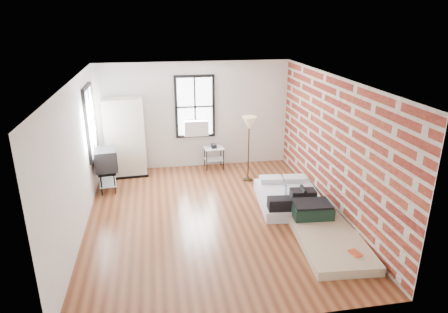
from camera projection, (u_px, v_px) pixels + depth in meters
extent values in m
plane|color=#552916|center=(212.00, 217.00, 8.17)|extent=(6.00, 6.00, 0.00)
cube|color=silver|center=(195.00, 116.00, 10.47)|extent=(5.00, 0.01, 2.80)
cube|color=silver|center=(247.00, 233.00, 4.92)|extent=(5.00, 0.01, 2.80)
cube|color=silver|center=(76.00, 161.00, 7.29)|extent=(0.01, 6.00, 2.80)
cube|color=maroon|center=(333.00, 146.00, 8.10)|extent=(0.02, 6.00, 2.80)
cube|color=white|center=(211.00, 80.00, 7.22)|extent=(5.00, 6.00, 0.01)
cube|color=white|center=(195.00, 107.00, 10.34)|extent=(0.90, 0.02, 1.50)
cube|color=black|center=(176.00, 107.00, 10.28)|extent=(0.07, 0.08, 1.64)
cube|color=black|center=(213.00, 106.00, 10.44)|extent=(0.07, 0.08, 1.64)
cube|color=black|center=(194.00, 76.00, 10.09)|extent=(0.90, 0.08, 0.07)
cube|color=black|center=(196.00, 135.00, 10.63)|extent=(0.90, 0.08, 0.07)
cube|color=black|center=(195.00, 107.00, 10.33)|extent=(0.04, 0.02, 1.50)
cube|color=black|center=(195.00, 107.00, 10.33)|extent=(0.90, 0.02, 0.04)
cube|color=white|center=(196.00, 128.00, 10.41)|extent=(0.62, 0.30, 0.40)
cube|color=white|center=(91.00, 122.00, 8.88)|extent=(0.02, 0.90, 1.50)
cube|color=black|center=(87.00, 128.00, 8.42)|extent=(0.08, 0.07, 1.64)
cube|color=black|center=(93.00, 117.00, 9.32)|extent=(0.08, 0.07, 1.64)
cube|color=black|center=(86.00, 87.00, 8.61)|extent=(0.08, 0.90, 0.07)
cube|color=black|center=(94.00, 156.00, 9.14)|extent=(0.08, 0.90, 0.07)
cube|color=black|center=(91.00, 122.00, 8.88)|extent=(0.02, 0.04, 1.50)
cube|color=black|center=(91.00, 122.00, 8.88)|extent=(0.02, 0.90, 0.04)
cube|color=white|center=(289.00, 199.00, 8.73)|extent=(1.47, 1.89, 0.23)
cube|color=white|center=(271.00, 179.00, 9.31)|extent=(0.54, 0.38, 0.11)
cube|color=white|center=(294.00, 179.00, 9.34)|extent=(0.54, 0.38, 0.11)
cube|color=black|center=(303.00, 196.00, 8.27)|extent=(0.54, 0.35, 0.28)
cylinder|color=black|center=(303.00, 189.00, 8.21)|extent=(0.11, 0.33, 0.07)
cube|color=black|center=(279.00, 204.00, 7.97)|extent=(0.47, 0.32, 0.24)
cylinder|color=silver|center=(286.00, 191.00, 8.61)|extent=(0.06, 0.06, 0.20)
cylinder|color=#173BA6|center=(286.00, 186.00, 8.57)|extent=(0.03, 0.03, 0.03)
cube|color=#C7B18F|center=(329.00, 239.00, 7.22)|extent=(1.25, 2.16, 0.16)
cube|color=black|center=(311.00, 210.00, 7.86)|extent=(0.81, 0.60, 0.24)
cube|color=black|center=(312.00, 204.00, 7.81)|extent=(0.76, 0.56, 0.04)
cube|color=#C1431E|center=(355.00, 253.00, 6.65)|extent=(0.19, 0.25, 0.03)
cube|color=black|center=(128.00, 173.00, 10.32)|extent=(1.04, 0.64, 0.06)
cube|color=beige|center=(125.00, 137.00, 9.98)|extent=(1.00, 0.59, 1.94)
cylinder|color=black|center=(207.00, 161.00, 10.46)|extent=(0.02, 0.02, 0.57)
cylinder|color=black|center=(224.00, 160.00, 10.55)|extent=(0.02, 0.02, 0.57)
cylinder|color=black|center=(205.00, 157.00, 10.78)|extent=(0.02, 0.02, 0.57)
cylinder|color=black|center=(221.00, 155.00, 10.87)|extent=(0.02, 0.02, 0.57)
cube|color=silver|center=(214.00, 148.00, 10.57)|extent=(0.53, 0.43, 0.02)
cube|color=silver|center=(214.00, 159.00, 10.68)|extent=(0.51, 0.41, 0.02)
cube|color=black|center=(214.00, 146.00, 10.55)|extent=(0.13, 0.19, 0.10)
cylinder|color=#312210|center=(248.00, 179.00, 10.00)|extent=(0.23, 0.23, 0.03)
cylinder|color=#312210|center=(249.00, 152.00, 9.76)|extent=(0.03, 0.03, 1.40)
cone|color=beige|center=(249.00, 123.00, 9.51)|extent=(0.35, 0.35, 0.31)
cylinder|color=black|center=(101.00, 186.00, 9.06)|extent=(0.03, 0.03, 0.49)
cylinder|color=black|center=(115.00, 184.00, 9.14)|extent=(0.03, 0.03, 0.49)
cylinder|color=black|center=(101.00, 176.00, 9.59)|extent=(0.03, 0.03, 0.49)
cylinder|color=black|center=(114.00, 175.00, 9.67)|extent=(0.03, 0.03, 0.49)
cube|color=black|center=(107.00, 170.00, 9.28)|extent=(0.48, 0.75, 0.03)
cube|color=silver|center=(108.00, 182.00, 9.38)|extent=(0.46, 0.73, 0.02)
cube|color=black|center=(105.00, 160.00, 9.19)|extent=(0.56, 0.63, 0.49)
cube|color=black|center=(116.00, 159.00, 9.26)|extent=(0.08, 0.47, 0.39)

